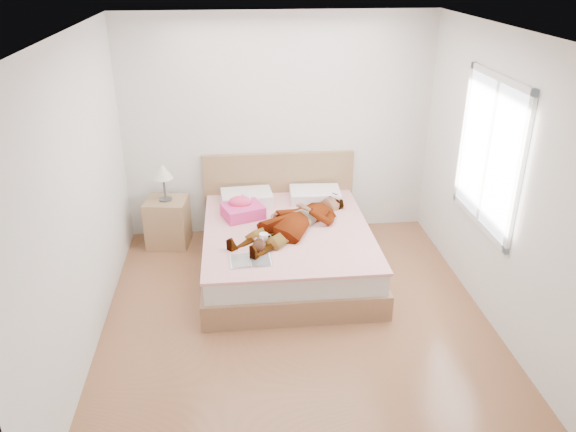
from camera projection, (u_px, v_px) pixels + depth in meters
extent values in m
plane|color=#55311A|center=(297.00, 321.00, 5.28)|extent=(4.00, 4.00, 0.00)
imported|color=white|center=(295.00, 217.00, 5.89)|extent=(1.62, 1.61, 0.23)
ellipsoid|color=black|center=(240.00, 209.00, 6.28)|extent=(0.53, 0.60, 0.08)
cube|color=silver|center=(246.00, 197.00, 6.17)|extent=(0.11, 0.11, 0.06)
plane|color=white|center=(299.00, 33.00, 4.17)|extent=(4.00, 4.00, 0.00)
plane|color=white|center=(278.00, 128.00, 6.53)|extent=(3.60, 0.00, 3.60)
plane|color=silver|center=(342.00, 343.00, 2.93)|extent=(3.60, 0.00, 3.60)
plane|color=white|center=(79.00, 203.00, 4.56)|extent=(0.00, 4.00, 4.00)
plane|color=silver|center=(503.00, 186.00, 4.89)|extent=(0.00, 4.00, 4.00)
cube|color=white|center=(489.00, 153.00, 5.07)|extent=(0.02, 1.10, 1.30)
cube|color=silver|center=(519.00, 176.00, 4.55)|extent=(0.04, 0.06, 1.42)
cube|color=silver|center=(464.00, 135.00, 5.59)|extent=(0.04, 0.06, 1.42)
cube|color=silver|center=(478.00, 221.00, 5.36)|extent=(0.04, 1.22, 0.06)
cube|color=silver|center=(501.00, 78.00, 4.78)|extent=(0.04, 1.22, 0.06)
cube|color=silver|center=(489.00, 153.00, 5.07)|extent=(0.03, 0.04, 1.30)
cube|color=brown|center=(287.00, 260.00, 6.08)|extent=(1.78, 2.08, 0.26)
cube|color=silver|center=(287.00, 240.00, 5.98)|extent=(1.70, 2.00, 0.22)
cube|color=silver|center=(287.00, 230.00, 5.92)|extent=(1.74, 2.04, 0.03)
cube|color=brown|center=(279.00, 192.00, 6.83)|extent=(1.80, 0.07, 1.00)
cube|color=white|center=(247.00, 197.00, 6.50)|extent=(0.61, 0.44, 0.13)
cube|color=white|center=(315.00, 195.00, 6.58)|extent=(0.60, 0.43, 0.13)
cube|color=#FF45AA|center=(243.00, 211.00, 6.15)|extent=(0.51, 0.46, 0.14)
ellipsoid|color=#FF4569|center=(240.00, 202.00, 6.15)|extent=(0.26, 0.20, 0.13)
cube|color=white|center=(251.00, 261.00, 5.28)|extent=(0.40, 0.28, 0.01)
cube|color=white|center=(240.00, 261.00, 5.27)|extent=(0.21, 0.27, 0.02)
cube|color=#252525|center=(261.00, 259.00, 5.29)|extent=(0.21, 0.27, 0.02)
cylinder|color=white|center=(264.00, 238.00, 5.60)|extent=(0.11, 0.11, 0.10)
torus|color=white|center=(268.00, 237.00, 5.61)|extent=(0.07, 0.03, 0.07)
cylinder|color=black|center=(264.00, 235.00, 5.58)|extent=(0.09, 0.09, 0.00)
ellipsoid|color=#321C0E|center=(259.00, 247.00, 5.43)|extent=(0.15, 0.16, 0.11)
ellipsoid|color=beige|center=(258.00, 247.00, 5.41)|extent=(0.08, 0.08, 0.05)
sphere|color=#331E0E|center=(259.00, 242.00, 5.50)|extent=(0.08, 0.08, 0.08)
sphere|color=pink|center=(256.00, 239.00, 5.52)|extent=(0.03, 0.03, 0.03)
sphere|color=pink|center=(262.00, 239.00, 5.52)|extent=(0.03, 0.03, 0.03)
ellipsoid|color=black|center=(253.00, 251.00, 5.41)|extent=(0.04, 0.05, 0.03)
ellipsoid|color=#311C0D|center=(263.00, 251.00, 5.41)|extent=(0.04, 0.05, 0.03)
cube|color=brown|center=(168.00, 222.00, 6.57)|extent=(0.52, 0.47, 0.57)
cylinder|color=#464646|center=(166.00, 199.00, 6.44)|extent=(0.16, 0.16, 0.02)
cylinder|color=#464646|center=(164.00, 188.00, 6.38)|extent=(0.03, 0.03, 0.29)
cone|color=silver|center=(163.00, 171.00, 6.29)|extent=(0.26, 0.26, 0.17)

